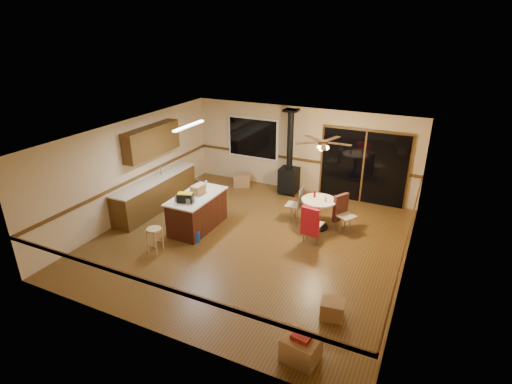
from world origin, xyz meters
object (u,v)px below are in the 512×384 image
Objects in this scene: wood_stove at (289,171)px; dining_table at (318,209)px; toolbox_grey at (185,199)px; bar_stool at (155,240)px; box_under_window at (242,180)px; chair_left at (298,201)px; chair_near at (311,221)px; toolbox_black at (185,198)px; kitchen_island at (197,212)px; chair_right at (341,208)px; box_corner_a at (301,349)px; blue_bucket at (193,236)px; box_corner_b at (332,309)px.

wood_stove reaches higher than dining_table.
bar_stool is at bearing -100.53° from toolbox_grey.
dining_table is 3.49m from box_under_window.
chair_left is 2.94m from box_under_window.
toolbox_black is at bearing -162.81° from chair_near.
kitchen_island is at bearing 80.08° from bar_stool.
wood_stove is 2.88× the size of dining_table.
chair_right is 4.52m from box_corner_a.
wood_stove is at bearing 118.09° from chair_left.
toolbox_grey is at bearing 146.36° from box_corner_a.
box_corner_a is at bearing -67.24° from wood_stove.
wood_stove reaches higher than kitchen_island.
blue_bucket is (-1.03, -3.68, -0.60)m from wood_stove.
toolbox_black is 0.74× the size of box_under_window.
box_under_window is at bearing 147.26° from chair_left.
chair_right reaches higher than bar_stool.
toolbox_grey reaches higher than dining_table.
dining_table reaches higher than box_corner_a.
chair_left is 3.78m from box_corner_b.
dining_table is 3.42m from box_corner_b.
chair_left reaches higher than kitchen_island.
chair_left is at bearing -32.74° from box_under_window.
bar_stool reaches higher than box_corner_b.
toolbox_black is at bearing -85.58° from box_under_window.
toolbox_black is at bearing 146.43° from box_corner_a.
box_corner_a is (1.08, -4.32, -0.32)m from dining_table.
bar_stool is 4.06m from dining_table.
toolbox_grey is at bearing -140.62° from chair_left.
box_corner_b is (2.72, -4.89, -0.56)m from wood_stove.
bar_stool is 4.57m from chair_right.
toolbox_grey is 3.87m from chair_right.
chair_near is (2.84, 0.44, 0.14)m from kitchen_island.
chair_right is at bearing 23.86° from kitchen_island.
chair_right is at bearing 96.80° from box_corner_a.
kitchen_island reaches higher than box_corner_b.
box_corner_b is (1.85, -3.26, -0.42)m from chair_left.
bar_stool is (-0.18, -0.99, -0.67)m from toolbox_grey.
dining_table is at bearing 37.92° from blue_bucket.
bar_stool is at bearing -123.44° from blue_bucket.
toolbox_black is at bearing 147.54° from blue_bucket.
toolbox_grey is 2.91m from chair_left.
chair_right is (3.04, 2.09, 0.46)m from blue_bucket.
bar_stool is 3.61m from chair_near.
toolbox_grey is 0.07m from toolbox_black.
toolbox_black is 4.35m from box_corner_b.
box_corner_a is at bearing -98.99° from box_corner_b.
chair_right is at bearing 38.89° from bar_stool.
chair_near is 1.00× the size of chair_right.
chair_right is at bearing 2.06° from chair_left.
box_corner_a is (3.57, -2.38, 0.07)m from blue_bucket.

